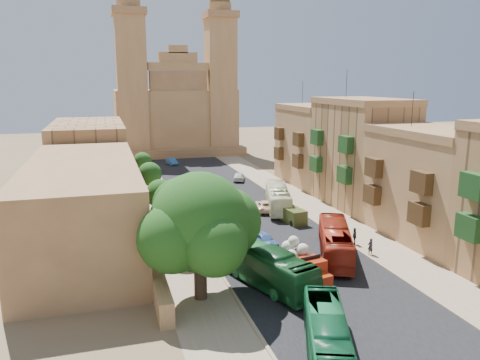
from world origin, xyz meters
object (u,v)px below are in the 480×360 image
street_tree_b (160,194)px  red_truck (300,263)px  car_blue_b (172,161)px  car_white_a (196,193)px  bus_green_south (327,337)px  car_blue_a (264,239)px  church (175,110)px  car_cream (265,206)px  ficus_tree (201,225)px  street_tree_c (150,174)px  street_tree_d (142,162)px  car_white_b (239,176)px  street_tree_a (177,229)px  bus_green_north (263,265)px  olive_pickup (292,215)px  car_dkblue (202,181)px  bus_red_east (335,242)px  pedestrian_a (370,247)px  pedestrian_c (354,236)px  bus_cream_east (278,198)px

street_tree_b → red_truck: 21.25m
car_blue_b → car_white_a: bearing=-100.7°
bus_green_south → car_blue_a: bearing=103.0°
car_blue_a → car_white_a: bearing=86.0°
church → car_white_a: (-3.93, -44.37, -8.82)m
car_cream → ficus_tree: bearing=72.9°
street_tree_c → street_tree_d: (0.00, 12.00, -0.23)m
street_tree_d → church: bearing=71.9°
car_blue_b → bus_green_south: bearing=-100.0°
car_cream → car_white_b: 18.39m
street_tree_a → bus_green_north: (5.80, -6.85, -1.45)m
street_tree_a → bus_green_north: street_tree_a is taller
street_tree_b → street_tree_a: bearing=-90.0°
olive_pickup → bus_green_north: (-8.64, -14.85, 0.72)m
bus_green_north → car_white_b: size_ratio=2.65×
bus_green_north → car_dkblue: 37.72m
bus_red_east → car_white_b: size_ratio=2.58×
church → car_cream: (3.08, -53.25, -8.85)m
bus_red_east → pedestrian_a: (3.50, -0.33, -0.72)m
bus_red_east → car_cream: size_ratio=2.26×
car_cream → car_dkblue: car_cream is taller
street_tree_a → street_tree_d: street_tree_d is taller
ficus_tree → car_dkblue: size_ratio=2.52×
ficus_tree → car_cream: (12.50, 21.35, -5.00)m
street_tree_b → car_cream: (13.08, 1.36, -2.73)m
bus_green_south → ficus_tree: bearing=140.6°
pedestrian_a → olive_pickup: bearing=-82.7°
car_white_a → car_dkblue: bearing=63.7°
street_tree_d → ficus_tree: bearing=-89.2°
red_truck → olive_pickup: 16.30m
red_truck → bus_green_north: size_ratio=0.58×
bus_red_east → pedestrian_a: bus_red_east is taller
pedestrian_c → ficus_tree: bearing=-43.3°
car_blue_a → car_blue_b: bearing=81.1°
bus_red_east → car_blue_a: bus_red_east is taller
street_tree_b → olive_pickup: 15.21m
olive_pickup → car_white_a: (-8.38, 14.24, -0.13)m
church → car_white_b: size_ratio=8.65×
bus_green_north → car_dkblue: size_ratio=2.93×
church → pedestrian_a: 71.22m
street_tree_c → bus_cream_east: bearing=-35.3°
ficus_tree → bus_red_east: bearing=19.2°
car_blue_b → bus_green_north: bearing=-100.3°
car_dkblue → street_tree_c: bearing=-141.9°
street_tree_b → car_blue_a: bearing=-50.5°
street_tree_b → car_blue_a: size_ratio=1.30×
bus_green_north → car_white_a: bus_green_north is taller
bus_cream_east → pedestrian_c: size_ratio=6.32×
bus_green_south → bus_green_north: (-0.20, 10.80, 0.21)m
ficus_tree → pedestrian_c: bearing=23.2°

